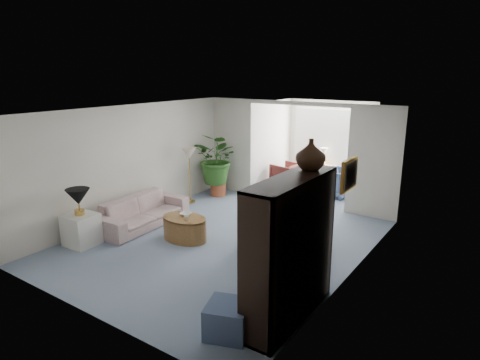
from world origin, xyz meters
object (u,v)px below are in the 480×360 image
Objects in this scene: end_table at (81,230)px; coffee_bowl at (186,214)px; cabinet_urn at (311,154)px; entertainment_cabinet at (290,250)px; coffee_table at (185,228)px; coffee_cup at (187,218)px; sunroom_table at (323,175)px; sunroom_chair_maroon at (287,175)px; sofa at (143,212)px; table_lamp at (78,197)px; wingback_chair at (271,224)px; ottoman at (228,319)px; plant_pot at (218,189)px; sunroom_chair_blue at (338,182)px; framed_picture at (350,175)px; side_table_dark at (312,232)px; floor_lamp at (189,153)px.

end_table is 2.69× the size of coffee_bowl.
entertainment_cabinet is at bearing -90.00° from cabinet_urn.
coffee_table is at bearing 157.43° from entertainment_cabinet.
coffee_cup is 0.16× the size of sunroom_table.
sunroom_table is at bearing 72.50° from end_table.
sunroom_chair_maroon is at bearing 91.03° from coffee_bowl.
table_lamp is at bearing 168.55° from sofa.
wingback_chair reaches higher than ottoman.
sunroom_chair_maroon is at bearing 77.26° from table_lamp.
cabinet_urn is at bearing -12.47° from coffee_cup.
entertainment_cabinet reaches higher than sofa.
entertainment_cabinet reaches higher than coffee_cup.
plant_pot is at bearing 114.65° from coffee_bowl.
sunroom_chair_blue is at bearing 105.20° from entertainment_cabinet.
plant_pot is at bearing -127.13° from sunroom_table.
side_table_dark is at bearing 138.41° from framed_picture.
floor_lamp is 2.57m from coffee_table.
ottoman is at bearing -38.70° from coffee_table.
sofa is 5.31× the size of plant_pot.
table_lamp is 0.76× the size of sunroom_table.
floor_lamp is at bearing 160.42° from framed_picture.
sofa is 2.82m from wingback_chair.
wingback_chair is 1.49× the size of side_table_dark.
coffee_table reaches higher than ottoman.
end_table is 0.65m from table_lamp.
entertainment_cabinet reaches higher than end_table.
sunroom_chair_blue is at bearing 71.94° from coffee_bowl.
framed_picture is at bearing -145.50° from sunroom_chair_blue.
coffee_bowl is 0.38× the size of side_table_dark.
side_table_dark reaches higher than coffee_cup.
end_table is 4.32m from side_table_dark.
coffee_bowl is at bearing -178.00° from framed_picture.
table_lamp is at bearing -147.24° from side_table_dark.
sofa is at bearing 162.96° from entertainment_cabinet.
end_table is 4.03m from plant_pot.
floor_lamp is 0.90× the size of plant_pot.
floor_lamp is 0.44× the size of sunroom_chair_blue.
wingback_chair is at bearing 125.78° from entertainment_cabinet.
ottoman is at bearing -39.01° from coffee_cup.
plant_pot is at bearing 135.24° from sunroom_chair_blue.
side_table_dark is 1.12× the size of ottoman.
coffee_bowl is 1.68m from wingback_chair.
end_table is 5.90m from sunroom_chair_maroon.
sofa reaches higher than coffee_bowl.
ottoman is at bearing 109.38° from wingback_chair.
floor_lamp is at bearing 149.66° from cabinet_urn.
side_table_dark is (2.05, 1.15, -0.20)m from coffee_cup.
plant_pot is at bearing -35.91° from wingback_chair.
floor_lamp is 1.62× the size of coffee_bowl.
wingback_chair reaches higher than coffee_bowl.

